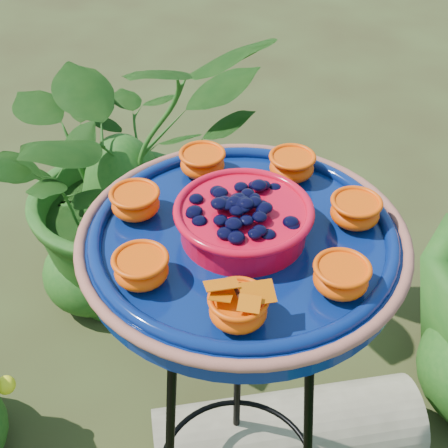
{
  "coord_description": "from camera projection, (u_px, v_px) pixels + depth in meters",
  "views": [
    {
      "loc": [
        0.31,
        -0.78,
        1.57
      ],
      "look_at": [
        0.09,
        -0.11,
        1.0
      ],
      "focal_mm": 50.0,
      "sensor_mm": 36.0,
      "label": 1
    }
  ],
  "objects": [
    {
      "name": "tripod_stand",
      "position": [
        239.0,
        400.0,
        1.18
      ],
      "size": [
        0.42,
        0.42,
        0.93
      ],
      "rotation": [
        0.0,
        0.0,
        0.3
      ],
      "color": "black",
      "rests_on": "ground"
    },
    {
      "name": "driftwood_log",
      "position": [
        287.0,
        435.0,
        1.63
      ],
      "size": [
        0.71,
        0.52,
        0.23
      ],
      "primitive_type": "cylinder",
      "rotation": [
        0.0,
        1.57,
        0.48
      ],
      "color": "tan",
      "rests_on": "ground"
    },
    {
      "name": "shrub_back_left",
      "position": [
        122.0,
        169.0,
        1.95
      ],
      "size": [
        1.12,
        1.13,
        0.95
      ],
      "primitive_type": "imported",
      "rotation": [
        0.0,
        0.0,
        0.85
      ],
      "color": "#194C14",
      "rests_on": "ground"
    },
    {
      "name": "feeder_dish",
      "position": [
        243.0,
        236.0,
        0.92
      ],
      "size": [
        0.59,
        0.59,
        0.11
      ],
      "rotation": [
        0.0,
        0.0,
        0.3
      ],
      "color": "navy",
      "rests_on": "tripod_stand"
    }
  ]
}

